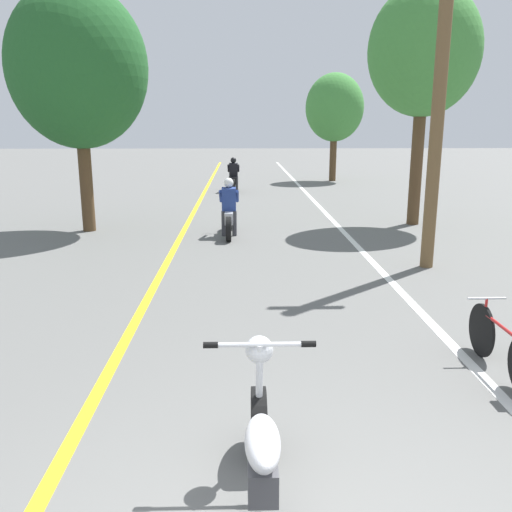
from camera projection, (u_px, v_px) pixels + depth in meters
name	position (u px, v px, depth m)	size (l,w,h in m)	color
lane_stripe_center	(189.00, 220.00, 15.33)	(0.14, 48.00, 0.01)	yellow
lane_stripe_edge	(332.00, 220.00, 15.44)	(0.14, 48.00, 0.01)	white
utility_pole	(440.00, 92.00, 9.60)	(1.10, 0.24, 6.25)	brown
roadside_tree_right_near	(424.00, 52.00, 13.74)	(2.86, 2.57, 6.12)	#513A23
roadside_tree_right_far	(335.00, 108.00, 25.32)	(2.72, 2.45, 4.99)	#513A23
roadside_tree_left	(78.00, 68.00, 12.94)	(3.34, 3.01, 5.90)	#513A23
motorcycle_foreground	(262.00, 460.00, 3.68)	(0.84, 2.09, 1.08)	black
motorcycle_rider_lead	(229.00, 214.00, 13.15)	(0.50, 1.93, 1.40)	black
motorcycle_rider_far	(234.00, 179.00, 21.69)	(0.50, 2.09, 1.38)	black
bicycle_parked	(502.00, 345.00, 5.82)	(0.44, 1.61, 0.73)	black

